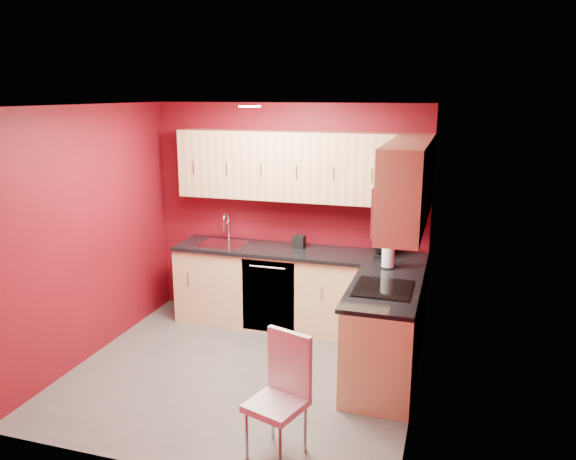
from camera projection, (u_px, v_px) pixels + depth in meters
The scene contains 21 objects.
floor at pixel (243, 372), 5.38m from camera, with size 3.20×3.20×0.00m, color #53504E.
ceiling at pixel (237, 105), 4.78m from camera, with size 3.20×3.20×0.00m, color white.
wall_back at pixel (288, 213), 6.47m from camera, with size 3.20×3.20×0.00m, color maroon.
wall_front at pixel (156, 305), 3.69m from camera, with size 3.20×3.20×0.00m, color maroon.
wall_left at pixel (89, 234), 5.53m from camera, with size 3.00×3.00×0.00m, color maroon.
wall_right at pixel (421, 262), 4.63m from camera, with size 3.00×3.00×0.00m, color maroon.
base_cabinets_back at pixel (297, 290), 6.33m from camera, with size 2.80×0.60×0.87m, color #DAAE7C.
base_cabinets_right at pixel (384, 336), 5.14m from camera, with size 0.60×1.30×0.87m, color #DAAE7C.
countertop_back at pixel (297, 252), 6.21m from camera, with size 2.80×0.63×0.04m, color black.
countertop_right at pixel (384, 290), 5.02m from camera, with size 0.63×1.27×0.04m, color black.
upper_cabinets_back at pixel (301, 166), 6.12m from camera, with size 2.80×0.35×0.75m, color tan.
upper_cabinets_right at pixel (408, 177), 4.93m from camera, with size 0.35×1.55×0.75m.
microwave at pixel (400, 207), 4.77m from camera, with size 0.42×0.76×0.42m.
cooktop at pixel (383, 288), 4.98m from camera, with size 0.50×0.55×0.01m, color black.
sink at pixel (223, 241), 6.47m from camera, with size 0.52×0.42×0.35m.
dishwasher_front at pixel (268, 297), 6.13m from camera, with size 0.60×0.02×0.82m, color black.
downlight at pixel (250, 106), 5.06m from camera, with size 0.20×0.20×0.01m, color white.
coffee_maker at pixel (383, 242), 5.94m from camera, with size 0.19×0.26×0.32m, color black, non-canonical shape.
napkin_holder at pixel (299, 242), 6.29m from camera, with size 0.13×0.13×0.14m, color black, non-canonical shape.
paper_towel at pixel (388, 253), 5.57m from camera, with size 0.17×0.17×0.29m, color white, non-canonical shape.
dining_chair at pixel (276, 398), 4.05m from camera, with size 0.37×0.39×0.92m, color silver, non-canonical shape.
Camera 1 is at (1.84, -4.56, 2.61)m, focal length 35.00 mm.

